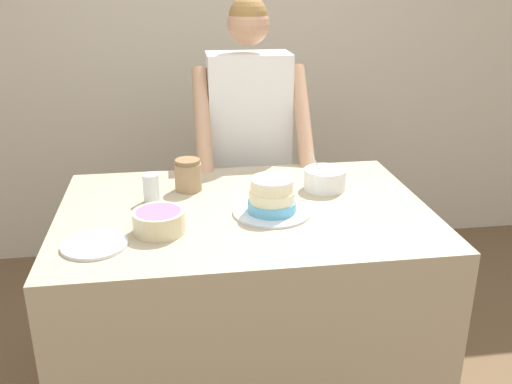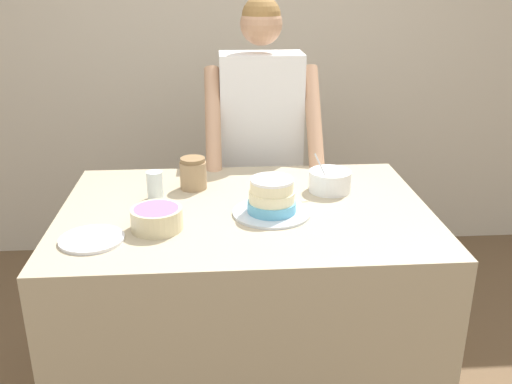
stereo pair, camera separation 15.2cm
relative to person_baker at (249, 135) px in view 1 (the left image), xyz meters
The scene contains 9 objects.
wall_back 0.90m from the person_baker, 98.40° to the left, with size 10.00×0.05×2.60m.
counter 0.95m from the person_baker, 99.26° to the right, with size 1.44×1.00×0.94m.
person_baker is the anchor object (origin of this frame).
cake 0.83m from the person_baker, 91.81° to the right, with size 0.30×0.30×0.14m.
frosting_bowl_white 0.65m from the person_baker, 68.10° to the right, with size 0.18×0.18×0.18m.
frosting_bowl_purple 1.04m from the person_baker, 115.73° to the right, with size 0.19×0.19×0.08m.
drinking_glass 0.80m from the person_baker, 127.05° to the right, with size 0.07×0.07×0.12m.
ceramic_plate 1.22m from the person_baker, 123.30° to the right, with size 0.22×0.22×0.01m.
stoneware_jar 0.62m from the person_baker, 122.07° to the right, with size 0.11×0.11×0.14m.
Camera 1 is at (-0.26, -1.54, 1.81)m, focal length 40.00 mm.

